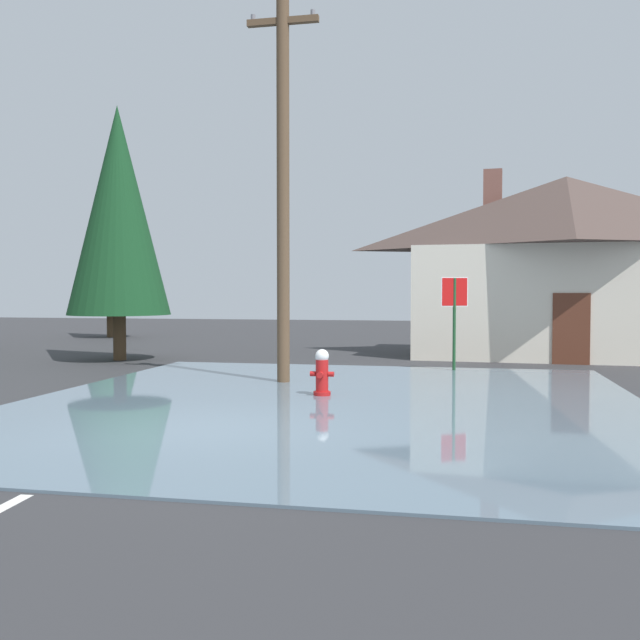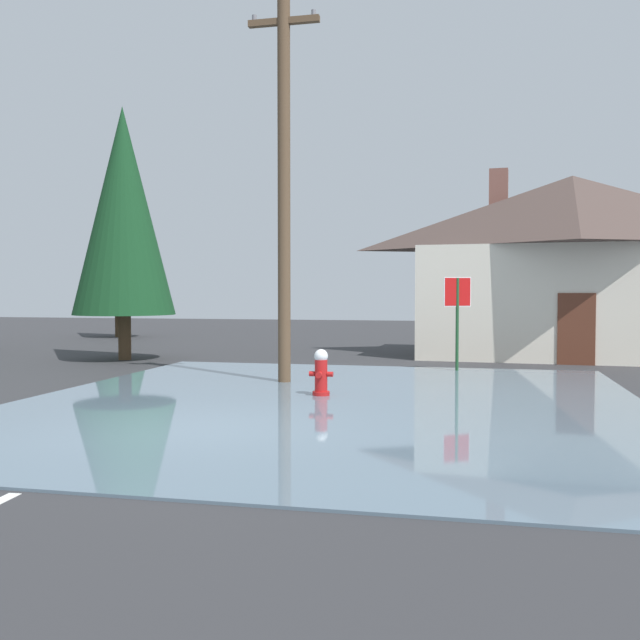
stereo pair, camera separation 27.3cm
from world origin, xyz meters
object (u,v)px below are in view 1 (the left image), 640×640
Objects in this scene: fire_hydrant at (322,374)px; stop_sign_far at (454,304)px; house at (565,263)px; utility_pole at (283,182)px; pine_tree_tall_left at (110,255)px; pine_tree_short_left at (118,211)px.

fire_hydrant is 0.39× the size of stop_sign_far.
house is (5.76, 9.89, 2.46)m from fire_hydrant.
fire_hydrant is at bearing -116.18° from stop_sign_far.
utility_pole is 5.54m from stop_sign_far.
utility_pole is 10.78m from house.
pine_tree_short_left is at bearing -60.61° from pine_tree_tall_left.
pine_tree_short_left is (-7.36, 6.05, 3.97)m from fire_hydrant.
utility_pole reaches higher than stop_sign_far.
fire_hydrant is 0.15× the size of pine_tree_tall_left.
stop_sign_far reaches higher than fire_hydrant.
house reaches higher than stop_sign_far.
pine_tree_short_left is at bearing 173.69° from stop_sign_far.
fire_hydrant is 20.54m from pine_tree_tall_left.
house is at bearing 48.98° from utility_pole.
fire_hydrant is 0.09× the size of house.
pine_tree_tall_left is (-12.81, 15.72, 3.21)m from fire_hydrant.
utility_pole reaches higher than pine_tree_tall_left.
utility_pole reaches higher than pine_tree_short_left.
house is at bearing 59.77° from fire_hydrant.
pine_tree_tall_left reaches higher than stop_sign_far.
house reaches higher than fire_hydrant.
pine_tree_short_left reaches higher than pine_tree_tall_left.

